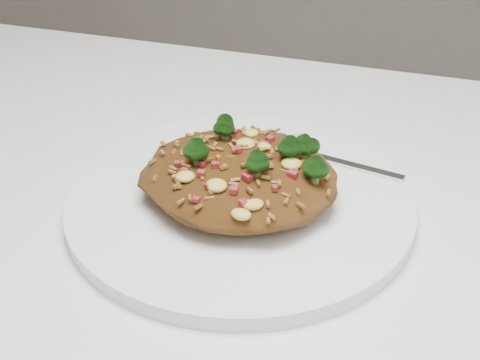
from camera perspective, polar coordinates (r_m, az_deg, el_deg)
name	(u,v)px	position (r m, az deg, el deg)	size (l,w,h in m)	color
dining_table	(148,315)	(0.62, -7.89, -11.33)	(1.20, 0.80, 0.75)	white
plate	(240,201)	(0.58, 0.00, -1.83)	(0.30, 0.30, 0.01)	white
fried_rice	(241,168)	(0.56, 0.10, 1.01)	(0.17, 0.15, 0.06)	brown
fork	(327,159)	(0.63, 7.45, 1.80)	(0.16, 0.04, 0.00)	silver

